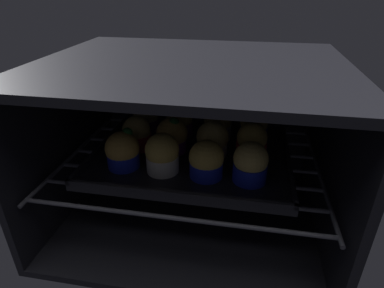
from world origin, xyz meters
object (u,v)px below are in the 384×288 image
at_px(muffin_row0_col1, 162,154).
at_px(muffin_row1_col1, 172,136).
at_px(muffin_row2_col2, 218,124).
at_px(muffin_row0_col2, 206,161).
at_px(muffin_row2_col0, 146,118).
at_px(muffin_row0_col0, 123,151).
at_px(muffin_row1_col0, 137,134).
at_px(muffin_row1_col2, 212,140).
at_px(muffin_row0_col3, 250,163).
at_px(muffin_row1_col3, 252,142).
at_px(muffin_row2_col3, 254,126).
at_px(baking_tray, 192,154).
at_px(muffin_row2_col1, 180,121).

distance_m(muffin_row0_col1, muffin_row1_col1, 0.09).
distance_m(muffin_row0_col1, muffin_row2_col2, 0.19).
bearing_deg(muffin_row0_col2, muffin_row2_col0, 134.74).
height_order(muffin_row0_col0, muffin_row1_col0, muffin_row0_col0).
bearing_deg(muffin_row1_col0, muffin_row1_col2, 0.35).
height_order(muffin_row0_col3, muffin_row1_col3, same).
xyz_separation_m(muffin_row0_col3, muffin_row1_col2, (-0.08, 0.09, -0.00)).
height_order(muffin_row2_col0, muffin_row2_col3, muffin_row2_col3).
distance_m(muffin_row0_col3, muffin_row2_col0, 0.31).
xyz_separation_m(muffin_row2_col0, muffin_row2_col2, (0.18, -0.00, 0.00)).
bearing_deg(muffin_row1_col0, muffin_row2_col0, 93.48).
height_order(muffin_row0_col2, muffin_row1_col0, same).
relative_size(muffin_row2_col0, muffin_row2_col3, 0.89).
bearing_deg(muffin_row2_col0, muffin_row1_col3, -18.64).
relative_size(muffin_row0_col2, muffin_row1_col1, 0.93).
relative_size(muffin_row1_col3, muffin_row2_col3, 0.93).
distance_m(baking_tray, muffin_row0_col2, 0.11).
relative_size(muffin_row1_col0, muffin_row1_col1, 0.93).
relative_size(muffin_row2_col0, muffin_row2_col2, 0.99).
bearing_deg(baking_tray, muffin_row2_col2, 60.78).
relative_size(muffin_row1_col1, muffin_row1_col3, 1.02).
xyz_separation_m(muffin_row1_col0, muffin_row2_col1, (0.08, 0.08, 0.00)).
xyz_separation_m(muffin_row0_col3, muffin_row1_col1, (-0.17, 0.09, -0.00)).
height_order(muffin_row0_col0, muffin_row0_col1, same).
xyz_separation_m(baking_tray, muffin_row0_col3, (0.13, -0.09, 0.04)).
distance_m(muffin_row2_col2, muffin_row2_col3, 0.08).
relative_size(muffin_row0_col3, muffin_row1_col2, 1.05).
distance_m(baking_tray, muffin_row1_col0, 0.13).
bearing_deg(muffin_row2_col0, baking_tray, -34.16).
height_order(baking_tray, muffin_row1_col2, muffin_row1_col2).
bearing_deg(muffin_row2_col3, muffin_row2_col1, 179.97).
xyz_separation_m(muffin_row1_col1, muffin_row2_col0, (-0.09, 0.09, 0.00)).
height_order(baking_tray, muffin_row2_col3, muffin_row2_col3).
height_order(baking_tray, muffin_row2_col0, muffin_row2_col0).
bearing_deg(muffin_row1_col3, muffin_row2_col2, 134.29).
xyz_separation_m(muffin_row0_col0, muffin_row2_col0, (-0.00, 0.17, 0.00)).
distance_m(muffin_row0_col1, muffin_row1_col0, 0.12).
distance_m(muffin_row1_col0, muffin_row2_col0, 0.09).
xyz_separation_m(muffin_row0_col2, muffin_row2_col0, (-0.17, 0.18, 0.00)).
bearing_deg(muffin_row2_col2, muffin_row1_col1, -138.72).
height_order(muffin_row1_col2, muffin_row2_col1, same).
relative_size(muffin_row0_col1, muffin_row1_col1, 1.00).
xyz_separation_m(muffin_row0_col1, muffin_row2_col2, (0.09, 0.17, -0.00)).
distance_m(muffin_row0_col2, muffin_row1_col0, 0.19).
bearing_deg(muffin_row0_col1, muffin_row1_col3, 26.51).
bearing_deg(muffin_row2_col1, muffin_row1_col1, -89.39).
relative_size(muffin_row0_col1, muffin_row1_col2, 1.07).
height_order(muffin_row1_col1, muffin_row1_col3, muffin_row1_col1).
height_order(muffin_row0_col0, muffin_row2_col0, muffin_row0_col0).
distance_m(muffin_row0_col2, muffin_row2_col2, 0.17).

